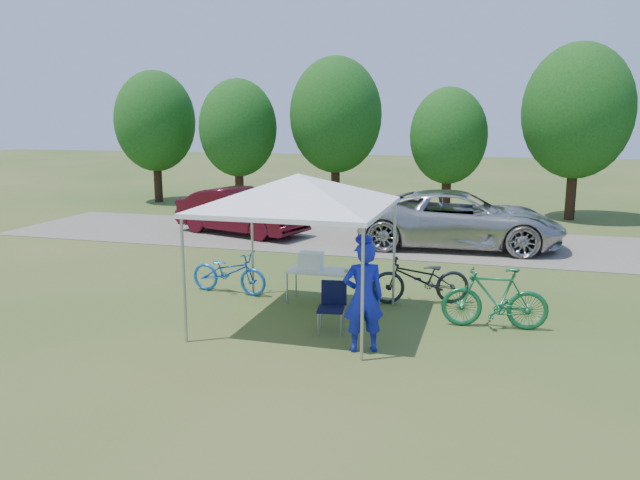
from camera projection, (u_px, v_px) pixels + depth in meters
The scene contains 14 objects.
ground at pixel (299, 322), 11.47m from camera, with size 100.00×100.00×0.00m, color #2D5119.
gravel_strip at pixel (379, 240), 19.02m from camera, with size 24.00×5.00×0.02m, color gray.
canopy at pixel (298, 178), 10.96m from camera, with size 4.53×4.53×3.00m.
treeline at pixel (402, 121), 24.12m from camera, with size 24.89×4.28×6.30m.
folding_table at pixel (328, 272), 12.56m from camera, with size 1.63×0.68×0.67m.
folding_chair at pixel (332, 302), 10.93m from camera, with size 0.51×0.53×0.88m.
cooler at pixel (311, 261), 12.62m from camera, with size 0.49×0.33×0.35m.
ice_cream_cup at pixel (346, 271), 12.39m from camera, with size 0.08×0.08×0.06m, color #ACC22D.
cyclist at pixel (363, 297), 9.89m from camera, with size 0.66×0.43×1.80m, color #151FAF.
bike_blue at pixel (229, 272), 13.27m from camera, with size 0.61×1.76×0.92m, color blue.
bike_green at pixel (495, 298), 11.04m from camera, with size 0.52×1.85×1.11m, color #176B3B.
bike_dark at pixel (421, 279), 12.50m from camera, with size 0.69×1.97×1.03m, color black.
minivan at pixel (459, 219), 17.85m from camera, with size 2.68×5.81×1.61m, color #B8B7B3.
sedan at pixel (241, 211), 19.86m from camera, with size 1.53×4.40×1.45m, color #440B15.
Camera 1 is at (3.37, -10.44, 3.72)m, focal length 35.00 mm.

